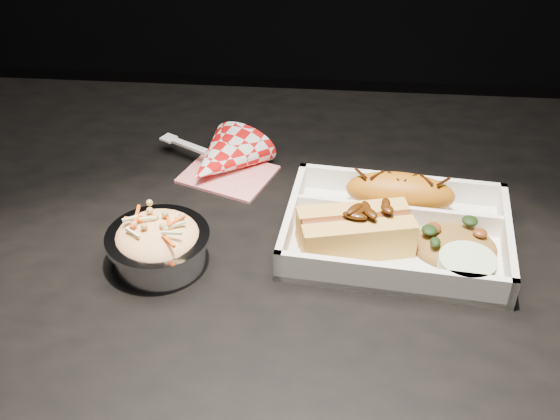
% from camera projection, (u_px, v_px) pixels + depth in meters
% --- Properties ---
extents(dining_table, '(1.20, 0.80, 0.75)m').
position_uv_depth(dining_table, '(315.00, 306.00, 0.85)').
color(dining_table, black).
rests_on(dining_table, ground).
extents(food_tray, '(0.27, 0.20, 0.04)m').
position_uv_depth(food_tray, '(396.00, 235.00, 0.80)').
color(food_tray, silver).
rests_on(food_tray, dining_table).
extents(fried_pastry, '(0.13, 0.06, 0.05)m').
position_uv_depth(fried_pastry, '(400.00, 192.00, 0.83)').
color(fried_pastry, '#B36611').
rests_on(fried_pastry, food_tray).
extents(hotdog, '(0.13, 0.09, 0.06)m').
position_uv_depth(hotdog, '(356.00, 228.00, 0.77)').
color(hotdog, '#EAB34F').
rests_on(hotdog, food_tray).
extents(fried_rice_mound, '(0.10, 0.09, 0.03)m').
position_uv_depth(fried_rice_mound, '(456.00, 238.00, 0.77)').
color(fried_rice_mound, olive).
rests_on(fried_rice_mound, food_tray).
extents(cupcake_liner, '(0.06, 0.06, 0.03)m').
position_uv_depth(cupcake_liner, '(466.00, 269.00, 0.73)').
color(cupcake_liner, beige).
rests_on(cupcake_liner, food_tray).
extents(foil_coleslaw_cup, '(0.11, 0.11, 0.07)m').
position_uv_depth(foil_coleslaw_cup, '(158.00, 242.00, 0.76)').
color(foil_coleslaw_cup, silver).
rests_on(foil_coleslaw_cup, dining_table).
extents(napkin_fork, '(0.17, 0.14, 0.10)m').
position_uv_depth(napkin_fork, '(221.00, 160.00, 0.92)').
color(napkin_fork, red).
rests_on(napkin_fork, dining_table).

